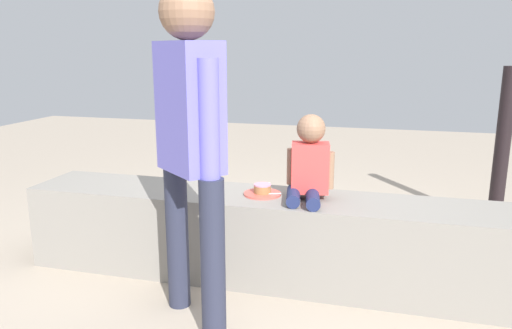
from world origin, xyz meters
The scene contains 12 objects.
ground_plane centered at (0.00, 0.00, 0.00)m, with size 12.00×12.00×0.00m, color tan.
concrete_ledge centered at (0.00, 0.00, 0.26)m, with size 2.91×0.47×0.51m, color gray.
child_seated centered at (0.25, 0.00, 0.73)m, with size 0.28×0.33×0.48m.
adult_standing centered at (-0.22, -0.56, 0.98)m, with size 0.40×0.37×1.63m.
cake_plate centered at (-0.02, 0.01, 0.53)m, with size 0.22×0.22×0.07m.
gift_bag centered at (0.09, 1.23, 0.13)m, with size 0.24×0.13×0.29m.
railing_post centered at (1.52, 1.33, 0.47)m, with size 0.36×0.36×1.23m.
water_bottle_near_gift centered at (-0.29, 1.29, 0.10)m, with size 0.07×0.07×0.23m.
party_cup_red centered at (-0.30, 0.86, 0.05)m, with size 0.08×0.08×0.09m, color red.
cake_box_white centered at (-0.85, 0.51, 0.07)m, with size 0.30×0.30×0.13m, color white.
handbag_black_leather centered at (0.01, 0.68, 0.10)m, with size 0.26×0.11×0.29m.
handbag_brown_canvas centered at (0.63, 0.60, 0.11)m, with size 0.26×0.14×0.31m.
Camera 1 is at (0.66, -2.68, 1.35)m, focal length 34.54 mm.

